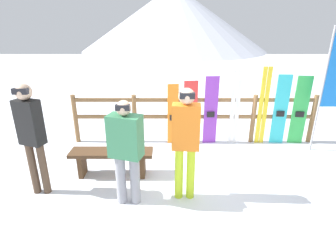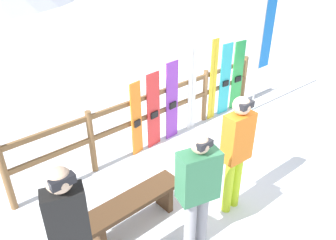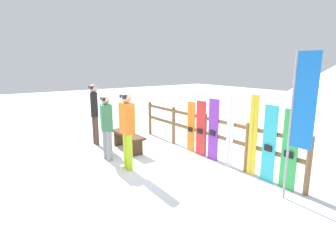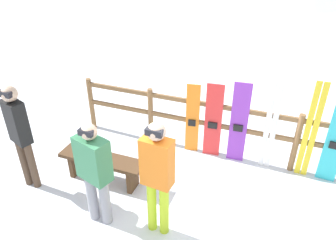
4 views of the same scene
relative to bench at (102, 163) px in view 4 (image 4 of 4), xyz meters
The scene contains 12 objects.
ground_plane 1.67m from the bench, 15.75° to the right, with size 40.00×40.00×0.00m, color white.
fence 2.13m from the bench, 42.12° to the left, with size 5.40×0.10×1.10m.
bench is the anchor object (origin of this frame).
person_orange 1.55m from the bench, 26.84° to the right, with size 0.41×0.25×1.74m.
person_plaid_green 1.02m from the bench, 62.36° to the right, with size 0.52×0.38×1.61m.
person_black 1.36m from the bench, 153.92° to the right, with size 0.41×0.31×1.78m.
snowboard_orange 1.77m from the bench, 51.11° to the left, with size 0.24×0.09×1.36m.
snowboard_red 2.04m from the bench, 42.62° to the left, with size 0.30×0.08×1.43m.
snowboard_purple 2.39m from the bench, 35.24° to the left, with size 0.30×0.07×1.53m.
ski_pair_white 2.84m from the bench, 29.10° to the left, with size 0.20×0.02×1.67m.
ski_pair_yellow 3.39m from the bench, 23.99° to the left, with size 0.19×0.02×1.73m.
snowboard_cyan 3.73m from the bench, 21.51° to the left, with size 0.30×0.07×1.56m.
Camera 4 is at (0.95, -3.11, 3.66)m, focal length 35.00 mm.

